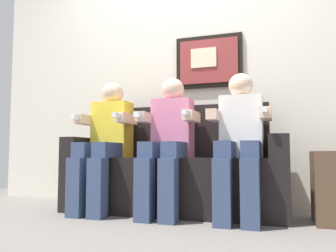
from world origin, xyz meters
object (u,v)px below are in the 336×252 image
couch (175,174)px  person_on_right (240,137)px  person_in_middle (168,138)px  person_on_left (105,139)px

couch → person_on_right: size_ratio=1.63×
person_in_middle → person_on_right: same height
couch → person_in_middle: 0.34m
person_on_left → person_on_right: (1.12, 0.00, -0.00)m
couch → person_in_middle: (-0.00, -0.17, 0.29)m
person_on_left → person_on_right: size_ratio=1.00×
person_in_middle → person_on_left: bearing=180.0°
person_on_right → person_in_middle: bearing=-180.0°
couch → person_on_left: bearing=-163.4°
person_in_middle → person_on_right: (0.56, 0.00, -0.00)m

